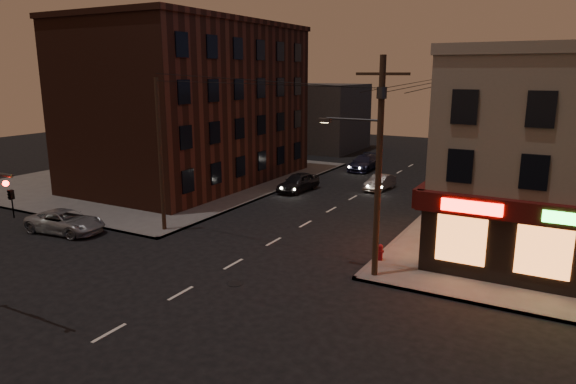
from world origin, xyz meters
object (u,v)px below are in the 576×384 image
Objects in this scene: suv_cross at (66,222)px; sedan_far at (364,163)px; sedan_near at (298,182)px; fire_hydrant at (380,251)px; sedan_mid at (380,182)px.

sedan_far is (8.44, 27.80, 0.05)m from suv_cross.
sedan_near is 5.25× the size of fire_hydrant.
suv_cross is 29.05m from sedan_far.
sedan_near is 1.17× the size of sedan_mid.
sedan_mid is 8.71m from sedan_far.
fire_hydrant is (18.21, 4.31, -0.07)m from suv_cross.
sedan_far reaches higher than suv_cross.
sedan_far reaches higher than sedan_mid.
sedan_near is (7.09, 16.50, 0.07)m from suv_cross.
suv_cross is at bearing -166.69° from fire_hydrant.
suv_cross reaches higher than fire_hydrant.
suv_cross is at bearing -115.78° from sedan_mid.
suv_cross is 5.83× the size of fire_hydrant.
sedan_far reaches higher than fire_hydrant.
fire_hydrant is (11.13, -12.20, -0.14)m from sedan_near.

